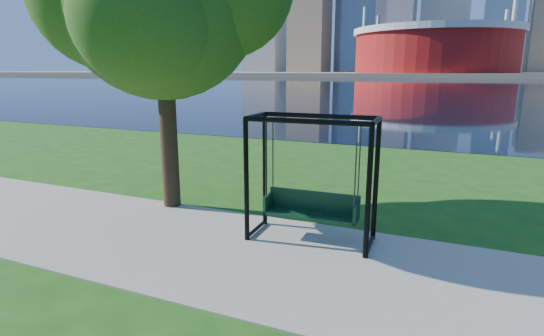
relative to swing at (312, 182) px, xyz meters
The scene contains 7 objects.
ground 1.50m from the swing, 133.55° to the right, with size 900.00×900.00×0.00m, color #1E5114.
path 1.76m from the swing, 117.92° to the right, with size 120.00×4.00×0.03m, color #9E937F.
river 101.38m from the swing, 90.34° to the left, with size 900.00×180.00×0.02m, color black.
far_bank 305.37m from the swing, 90.11° to the left, with size 900.00×228.00×2.00m, color #937F60.
stadium 234.97m from the swing, 92.59° to the left, with size 83.00×83.00×32.00m.
skyline 320.68m from the swing, 90.87° to the left, with size 392.00×66.00×96.50m.
swing is the anchor object (origin of this frame).
Camera 1 is at (3.10, -7.13, 3.38)m, focal length 28.00 mm.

